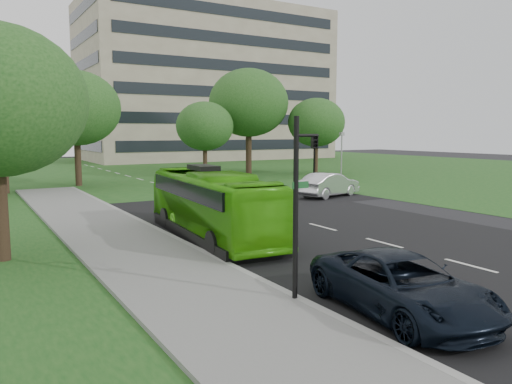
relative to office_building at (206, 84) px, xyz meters
The scene contains 13 objects.
ground 66.91m from the office_building, 109.51° to the right, with size 160.00×160.00×0.00m, color black.
street_surfaces 46.81m from the office_building, 119.67° to the right, with size 120.00×120.00×0.15m.
office_building is the anchor object (origin of this frame).
tree_park_a 51.24m from the office_building, 131.83° to the right, with size 5.83×5.83×7.75m.
tree_park_b 45.27m from the office_building, 128.85° to the right, with size 7.28×7.28×9.55m.
tree_park_c 37.98m from the office_building, 115.29° to the right, with size 5.61×5.61×7.45m.
tree_park_d 33.91m from the office_building, 107.40° to the right, with size 8.42×8.42×11.14m.
tree_park_e 36.43m from the office_building, 96.03° to the right, with size 6.07×6.07×8.09m.
bus 66.37m from the office_building, 114.81° to the right, with size 2.38×10.19×2.84m, color #44B510.
sedan 54.54m from the office_building, 105.88° to the right, with size 1.78×5.12×1.69m, color silver.
suv 76.03m from the office_building, 111.36° to the right, with size 2.47×5.36×1.49m, color black.
traffic_light 74.51m from the office_building, 113.11° to the right, with size 0.78×0.22×4.89m.
camera_pole 44.45m from the office_building, 98.54° to the right, with size 0.44×0.41×4.47m.
Camera 1 is at (-14.54, -16.42, 4.49)m, focal length 35.00 mm.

